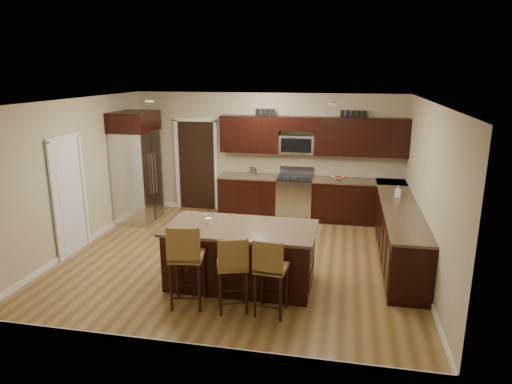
% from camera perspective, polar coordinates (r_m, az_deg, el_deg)
% --- Properties ---
extents(floor, '(6.00, 6.00, 0.00)m').
position_cam_1_polar(floor, '(8.02, -2.10, -8.32)').
color(floor, olive).
rests_on(floor, ground).
extents(ceiling, '(6.00, 6.00, 0.00)m').
position_cam_1_polar(ceiling, '(7.38, -2.30, 11.30)').
color(ceiling, silver).
rests_on(ceiling, wall_back).
extents(wall_back, '(6.00, 0.00, 6.00)m').
position_cam_1_polar(wall_back, '(10.23, 1.39, 4.72)').
color(wall_back, tan).
rests_on(wall_back, floor).
extents(wall_left, '(0.00, 5.50, 5.50)m').
position_cam_1_polar(wall_left, '(8.77, -21.63, 1.93)').
color(wall_left, tan).
rests_on(wall_left, floor).
extents(wall_right, '(0.00, 5.50, 5.50)m').
position_cam_1_polar(wall_right, '(7.50, 20.70, -0.07)').
color(wall_right, tan).
rests_on(wall_right, floor).
extents(base_cabinets, '(4.02, 3.96, 0.92)m').
position_cam_1_polar(base_cabinets, '(9.03, 11.88, -2.82)').
color(base_cabinets, black).
rests_on(base_cabinets, floor).
extents(upper_cabinets, '(4.00, 0.33, 0.80)m').
position_cam_1_polar(upper_cabinets, '(9.86, 7.27, 7.11)').
color(upper_cabinets, black).
rests_on(upper_cabinets, wall_back).
extents(range, '(0.76, 0.64, 1.11)m').
position_cam_1_polar(range, '(10.04, 4.89, -0.66)').
color(range, silver).
rests_on(range, floor).
extents(microwave, '(0.76, 0.31, 0.40)m').
position_cam_1_polar(microwave, '(9.95, 5.14, 5.95)').
color(microwave, silver).
rests_on(microwave, upper_cabinets).
extents(doorway, '(0.85, 0.03, 2.06)m').
position_cam_1_polar(doorway, '(10.68, -7.40, 3.29)').
color(doorway, black).
rests_on(doorway, floor).
extents(pantry_door, '(0.03, 0.80, 2.04)m').
position_cam_1_polar(pantry_door, '(8.60, -22.37, -0.67)').
color(pantry_door, white).
rests_on(pantry_door, floor).
extents(letter_decor, '(2.20, 0.03, 0.15)m').
position_cam_1_polar(letter_decor, '(9.82, 6.51, 9.77)').
color(letter_decor, black).
rests_on(letter_decor, upper_cabinets).
extents(island, '(2.25, 1.20, 0.92)m').
position_cam_1_polar(island, '(6.98, -1.89, -8.15)').
color(island, black).
rests_on(island, floor).
extents(stool_left, '(0.51, 0.51, 1.20)m').
position_cam_1_polar(stool_left, '(6.26, -8.77, -7.99)').
color(stool_left, olive).
rests_on(stool_left, floor).
extents(stool_mid, '(0.51, 0.51, 1.08)m').
position_cam_1_polar(stool_mid, '(6.12, -2.94, -9.16)').
color(stool_mid, olive).
rests_on(stool_mid, floor).
extents(stool_right, '(0.44, 0.44, 1.08)m').
position_cam_1_polar(stool_right, '(6.02, 1.76, -9.52)').
color(stool_right, olive).
rests_on(stool_right, floor).
extents(refrigerator, '(0.79, 1.03, 2.35)m').
position_cam_1_polar(refrigerator, '(10.02, -14.69, 3.14)').
color(refrigerator, silver).
rests_on(refrigerator, floor).
extents(floor_mat, '(0.91, 0.66, 0.01)m').
position_cam_1_polar(floor_mat, '(9.26, 3.79, -5.04)').
color(floor_mat, brown).
rests_on(floor_mat, floor).
extents(fruit_bowl, '(0.32, 0.32, 0.06)m').
position_cam_1_polar(fruit_bowl, '(9.87, 10.16, 1.74)').
color(fruit_bowl, silver).
rests_on(fruit_bowl, base_cabinets).
extents(soap_bottle, '(0.12, 0.12, 0.22)m').
position_cam_1_polar(soap_bottle, '(8.73, 17.33, 0.08)').
color(soap_bottle, '#B2B2B2').
rests_on(soap_bottle, base_cabinets).
extents(canister_tall, '(0.12, 0.12, 0.20)m').
position_cam_1_polar(canister_tall, '(10.06, -0.53, 2.62)').
color(canister_tall, silver).
rests_on(canister_tall, base_cabinets).
extents(canister_short, '(0.11, 0.11, 0.17)m').
position_cam_1_polar(canister_short, '(10.05, -0.20, 2.53)').
color(canister_short, silver).
rests_on(canister_short, base_cabinets).
extents(island_jar, '(0.10, 0.10, 0.10)m').
position_cam_1_polar(island_jar, '(6.92, -5.98, -3.67)').
color(island_jar, white).
rests_on(island_jar, island).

